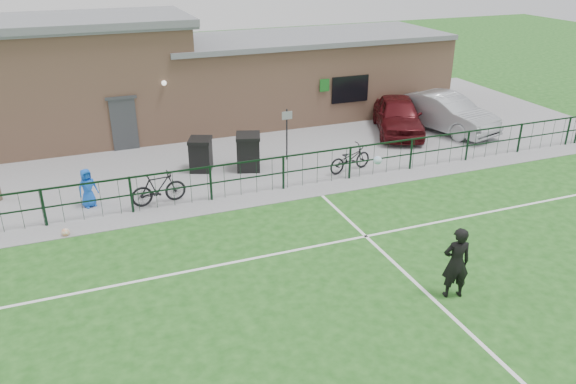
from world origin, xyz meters
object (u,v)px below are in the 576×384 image
object	(u,v)px
car_silver	(445,112)
bicycle_d	(159,188)
sign_post	(287,135)
ball_ground	(66,232)
car_maroon	(398,115)
spectator_child	(88,188)
wheelie_bin_right	(248,153)
bicycle_e	(350,159)
wheelie_bin_left	(201,155)

from	to	relation	value
car_silver	bicycle_d	size ratio (longest dim) A/B	2.76
sign_post	ball_ground	distance (m)	8.83
car_maroon	car_silver	distance (m)	2.15
spectator_child	sign_post	bearing A→B (deg)	-9.85
bicycle_d	ball_ground	size ratio (longest dim) A/B	7.67
sign_post	spectator_child	world-z (taller)	sign_post
sign_post	ball_ground	xyz separation A→B (m)	(-8.10, -3.41, -0.90)
wheelie_bin_right	bicycle_e	distance (m)	3.71
wheelie_bin_left	spectator_child	world-z (taller)	spectator_child
wheelie_bin_right	spectator_child	world-z (taller)	spectator_child
wheelie_bin_right	ball_ground	xyz separation A→B (m)	(-6.44, -3.01, -0.53)
bicycle_d	wheelie_bin_left	bearing A→B (deg)	-45.13
spectator_child	car_maroon	bearing A→B (deg)	-9.35
wheelie_bin_left	ball_ground	xyz separation A→B (m)	(-4.79, -3.54, -0.47)
spectator_child	ball_ground	bearing A→B (deg)	-135.63
wheelie_bin_right	car_silver	distance (m)	9.59
car_maroon	ball_ground	distance (m)	14.65
car_maroon	sign_post	bearing A→B (deg)	-143.17
car_silver	bicycle_d	xyz separation A→B (m)	(-13.06, -3.16, -0.27)
wheelie_bin_right	bicycle_d	xyz separation A→B (m)	(-3.57, -1.82, -0.09)
ball_ground	wheelie_bin_left	bearing A→B (deg)	36.44
car_maroon	spectator_child	world-z (taller)	car_maroon
bicycle_d	spectator_child	xyz separation A→B (m)	(-2.10, 0.60, 0.10)
wheelie_bin_right	car_maroon	bearing A→B (deg)	31.41
wheelie_bin_left	wheelie_bin_right	bearing A→B (deg)	4.31
wheelie_bin_left	car_silver	bearing A→B (deg)	26.31
bicycle_d	bicycle_e	size ratio (longest dim) A/B	0.97
car_silver	spectator_child	xyz separation A→B (m)	(-15.16, -2.56, -0.18)
wheelie_bin_left	bicycle_e	xyz separation A→B (m)	(5.03, -2.06, -0.08)
wheelie_bin_left	spectator_child	xyz separation A→B (m)	(-4.02, -1.75, 0.06)
car_silver	spectator_child	distance (m)	15.38
wheelie_bin_right	car_silver	bearing A→B (deg)	25.82
wheelie_bin_right	ball_ground	world-z (taller)	wheelie_bin_right
wheelie_bin_right	bicycle_e	size ratio (longest dim) A/B	0.68
bicycle_e	ball_ground	distance (m)	9.93
car_maroon	bicycle_e	distance (m)	5.21
spectator_child	wheelie_bin_left	bearing A→B (deg)	1.20
sign_post	bicycle_d	world-z (taller)	sign_post
wheelie_bin_left	ball_ground	size ratio (longest dim) A/B	4.89
car_silver	spectator_child	world-z (taller)	car_silver
car_silver	bicycle_d	distance (m)	13.44
sign_post	wheelie_bin_left	bearing A→B (deg)	177.75
ball_ground	car_maroon	bearing A→B (deg)	19.12
bicycle_e	ball_ground	bearing A→B (deg)	85.22
bicycle_e	spectator_child	distance (m)	9.05
car_maroon	car_silver	xyz separation A→B (m)	(2.10, -0.45, 0.02)
car_silver	bicycle_e	bearing A→B (deg)	-170.90
bicycle_d	ball_ground	xyz separation A→B (m)	(-2.87, -1.18, -0.44)
spectator_child	car_silver	bearing A→B (deg)	-12.75
wheelie_bin_right	sign_post	world-z (taller)	sign_post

